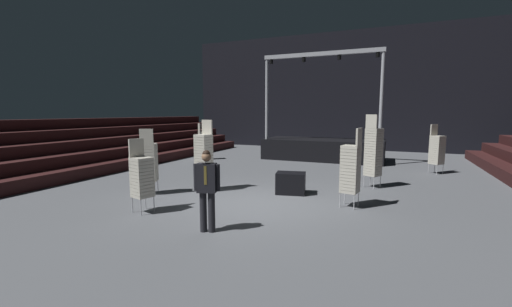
% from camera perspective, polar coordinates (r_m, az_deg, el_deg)
% --- Properties ---
extents(ground_plane, '(22.00, 30.00, 0.10)m').
position_cam_1_polar(ground_plane, '(9.14, -0.10, -9.16)').
color(ground_plane, '#515459').
extents(arena_end_wall, '(22.00, 0.30, 8.00)m').
position_cam_1_polar(arena_end_wall, '(23.37, 14.74, 10.61)').
color(arena_end_wall, black).
rests_on(arena_end_wall, ground_plane).
extents(bleacher_bank_left, '(3.75, 24.00, 2.25)m').
position_cam_1_polar(bleacher_bank_left, '(15.56, -31.05, 1.01)').
color(bleacher_bank_left, black).
rests_on(bleacher_bank_left, ground_plane).
extents(stage_riser, '(6.28, 2.68, 5.53)m').
position_cam_1_polar(stage_riser, '(17.90, 11.79, 1.05)').
color(stage_riser, black).
rests_on(stage_riser, ground_plane).
extents(man_with_tie, '(0.57, 0.34, 1.76)m').
position_cam_1_polar(man_with_tie, '(6.89, -8.69, -5.71)').
color(man_with_tie, black).
rests_on(man_with_tie, ground_plane).
extents(chair_stack_front_left, '(0.60, 0.60, 2.48)m').
position_cam_1_polar(chair_stack_front_left, '(11.56, 20.07, 0.36)').
color(chair_stack_front_left, '#B2B5BA').
rests_on(chair_stack_front_left, ground_plane).
extents(chair_stack_front_right, '(0.59, 0.59, 2.05)m').
position_cam_1_polar(chair_stack_front_right, '(10.52, -18.40, -1.36)').
color(chair_stack_front_right, '#B2B5BA').
rests_on(chair_stack_front_right, ground_plane).
extents(chair_stack_mid_left, '(0.62, 0.62, 2.05)m').
position_cam_1_polar(chair_stack_mid_left, '(15.33, 29.38, 0.67)').
color(chair_stack_mid_left, '#B2B5BA').
rests_on(chair_stack_mid_left, ground_plane).
extents(chair_stack_mid_right, '(0.50, 0.50, 2.31)m').
position_cam_1_polar(chair_stack_mid_right, '(10.52, -9.22, -0.39)').
color(chair_stack_mid_right, '#B2B5BA').
rests_on(chair_stack_mid_right, ground_plane).
extents(chair_stack_mid_centre, '(0.54, 0.54, 1.88)m').
position_cam_1_polar(chair_stack_mid_centre, '(8.67, -19.57, -3.76)').
color(chair_stack_mid_centre, '#B2B5BA').
rests_on(chair_stack_mid_centre, ground_plane).
extents(chair_stack_rear_left, '(0.51, 0.51, 2.14)m').
position_cam_1_polar(chair_stack_rear_left, '(8.96, 16.42, -2.47)').
color(chair_stack_rear_left, '#B2B5BA').
rests_on(chair_stack_rear_left, ground_plane).
extents(chair_stack_rear_right, '(0.62, 0.62, 1.96)m').
position_cam_1_polar(chair_stack_rear_right, '(17.64, -9.38, 2.11)').
color(chair_stack_rear_right, '#B2B5BA').
rests_on(chair_stack_rear_right, ground_plane).
extents(equipment_road_case, '(1.00, 0.77, 0.67)m').
position_cam_1_polar(equipment_road_case, '(10.21, 6.16, -5.23)').
color(equipment_road_case, black).
rests_on(equipment_road_case, ground_plane).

